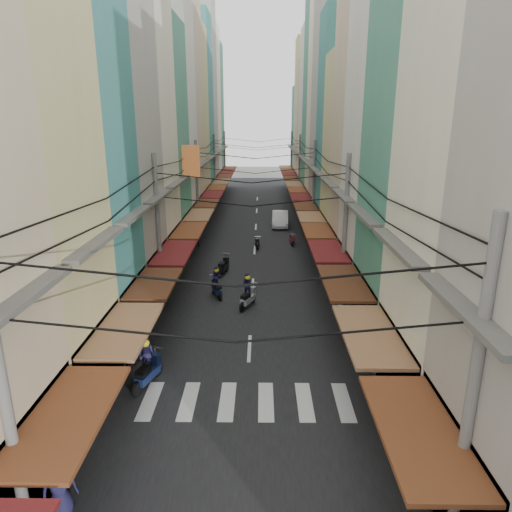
# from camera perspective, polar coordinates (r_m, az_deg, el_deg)

# --- Properties ---
(ground) EXTENTS (160.00, 160.00, 0.00)m
(ground) POSITION_cam_1_polar(r_m,az_deg,el_deg) (22.52, -0.70, -9.09)
(ground) COLOR slate
(ground) RESTS_ON ground
(road) EXTENTS (10.00, 80.00, 0.02)m
(road) POSITION_cam_1_polar(r_m,az_deg,el_deg) (41.45, -0.05, 3.03)
(road) COLOR black
(road) RESTS_ON ground
(sidewalk_left) EXTENTS (3.00, 80.00, 0.06)m
(sidewalk_left) POSITION_cam_1_polar(r_m,az_deg,el_deg) (42.03, -8.96, 3.05)
(sidewalk_left) COLOR gray
(sidewalk_left) RESTS_ON ground
(sidewalk_right) EXTENTS (3.00, 80.00, 0.06)m
(sidewalk_right) POSITION_cam_1_polar(r_m,az_deg,el_deg) (41.87, 8.89, 3.00)
(sidewalk_right) COLOR gray
(sidewalk_right) RESTS_ON ground
(crosswalk) EXTENTS (7.55, 2.40, 0.01)m
(crosswalk) POSITION_cam_1_polar(r_m,az_deg,el_deg) (17.31, -1.19, -17.68)
(crosswalk) COLOR silver
(crosswalk) RESTS_ON ground
(building_row_left) EXTENTS (7.80, 67.67, 23.70)m
(building_row_left) POSITION_cam_1_polar(r_m,az_deg,el_deg) (37.79, -12.74, 16.27)
(building_row_left) COLOR silver
(building_row_left) RESTS_ON ground
(building_row_right) EXTENTS (7.80, 68.98, 22.59)m
(building_row_right) POSITION_cam_1_polar(r_m,az_deg,el_deg) (37.46, 12.55, 15.72)
(building_row_right) COLOR teal
(building_row_right) RESTS_ON ground
(utility_poles) EXTENTS (10.20, 66.13, 8.20)m
(utility_poles) POSITION_cam_1_polar(r_m,az_deg,el_deg) (35.44, -0.16, 11.50)
(utility_poles) COLOR slate
(utility_poles) RESTS_ON ground
(white_car) EXTENTS (5.07, 2.15, 1.76)m
(white_car) POSITION_cam_1_polar(r_m,az_deg,el_deg) (43.85, 3.02, 3.75)
(white_car) COLOR white
(white_car) RESTS_ON ground
(bicycle) EXTENTS (1.54, 0.71, 1.02)m
(bicycle) POSITION_cam_1_polar(r_m,az_deg,el_deg) (26.08, 16.26, -6.08)
(bicycle) COLOR black
(bicycle) RESTS_ON ground
(moving_scooters) EXTENTS (7.27, 22.48, 2.01)m
(moving_scooters) POSITION_cam_1_polar(r_m,az_deg,el_deg) (25.61, -3.95, -4.50)
(moving_scooters) COLOR black
(moving_scooters) RESTS_ON ground
(parked_scooters) EXTENTS (12.67, 14.98, 1.00)m
(parked_scooters) POSITION_cam_1_polar(r_m,az_deg,el_deg) (19.76, 10.79, -11.77)
(parked_scooters) COLOR black
(parked_scooters) RESTS_ON ground
(pedestrians) EXTENTS (12.98, 26.97, 2.24)m
(pedestrians) POSITION_cam_1_polar(r_m,az_deg,el_deg) (22.66, -10.41, -6.35)
(pedestrians) COLOR #281F29
(pedestrians) RESTS_ON ground
(market_umbrella) EXTENTS (2.47, 2.47, 2.60)m
(market_umbrella) POSITION_cam_1_polar(r_m,az_deg,el_deg) (20.43, 15.69, -5.51)
(market_umbrella) COLOR #B2B2B7
(market_umbrella) RESTS_ON ground
(traffic_sign) EXTENTS (0.10, 0.60, 2.73)m
(traffic_sign) POSITION_cam_1_polar(r_m,az_deg,el_deg) (18.19, 15.05, -9.39)
(traffic_sign) COLOR slate
(traffic_sign) RESTS_ON ground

